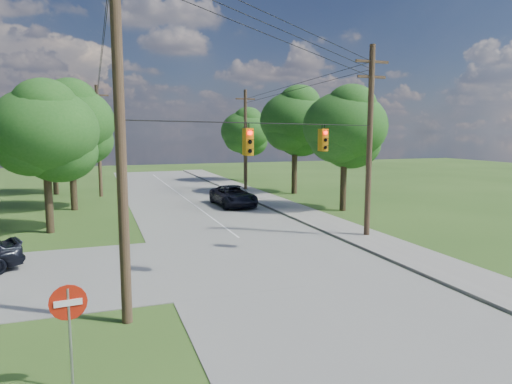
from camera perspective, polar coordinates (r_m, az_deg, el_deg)
name	(u,v)px	position (r m, az deg, el deg)	size (l,w,h in m)	color
ground	(270,308)	(15.76, 1.81, -14.28)	(140.00, 140.00, 0.00)	#2D4F1A
main_road	(272,262)	(20.85, 1.98, -8.75)	(10.00, 100.00, 0.03)	gray
sidewalk_east	(396,249)	(24.02, 17.15, -6.78)	(2.60, 100.00, 0.12)	gray
pole_sw	(120,119)	(14.06, -16.68, 8.73)	(2.00, 0.32, 12.00)	#4C3B27
pole_ne	(370,139)	(25.89, 14.02, 6.44)	(2.00, 0.32, 10.50)	#4C3B27
pole_north_e	(245,139)	(45.90, -1.33, 6.61)	(2.00, 0.32, 10.00)	#4C3B27
pole_north_w	(99,140)	(43.65, -19.06, 6.16)	(2.00, 0.32, 10.00)	#4C3B27
power_lines	(221,72)	(26.30, -4.34, 14.70)	(13.93, 29.62, 4.93)	black
traffic_signals	(289,140)	(19.71, 4.18, 6.46)	(4.91, 3.27, 1.05)	orange
tree_w_near	(45,131)	(28.77, -24.92, 6.96)	(6.00, 6.00, 8.40)	#443422
tree_w_mid	(70,122)	(36.69, -22.23, 8.10)	(6.40, 6.40, 9.22)	#443422
tree_w_far	(53,128)	(46.79, -24.09, 7.35)	(6.00, 6.00, 8.73)	#443422
tree_e_near	(345,126)	(34.32, 11.03, 8.04)	(6.20, 6.20, 8.81)	#443422
tree_e_mid	(295,121)	(43.47, 4.89, 8.88)	(6.60, 6.60, 9.64)	#443422
tree_e_far	(245,131)	(54.31, -1.34, 7.58)	(5.80, 5.80, 8.32)	#443422
car_main_north	(233,196)	(36.20, -2.86, -0.48)	(2.64, 5.72, 1.59)	black
do_not_enter_sign	(69,314)	(11.38, -22.35, -13.92)	(0.83, 0.12, 2.48)	gray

